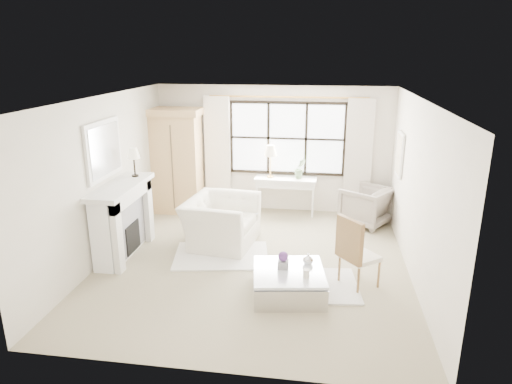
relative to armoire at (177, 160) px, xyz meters
The scene contains 32 objects.
floor 3.28m from the armoire, 48.80° to the right, with size 5.50×5.50×0.00m, color tan.
ceiling 3.44m from the armoire, 48.80° to the right, with size 5.50×5.50×0.00m, color silver.
wall_back 2.08m from the armoire, 12.27° to the left, with size 5.00×5.00×0.00m, color white.
wall_front 5.45m from the armoire, 68.21° to the right, with size 5.00×5.00×0.00m, color beige.
wall_left 2.37m from the armoire, 101.68° to the right, with size 5.50×5.50×0.00m, color beige.
wall_right 5.08m from the armoire, 27.06° to the right, with size 5.50×5.50×0.00m, color silver.
window_pane 2.40m from the armoire, 10.25° to the left, with size 2.40×0.02×1.50m, color white.
window_frame 2.40m from the armoire, 10.01° to the left, with size 2.50×0.04×1.50m, color black, non-canonical shape.
curtain_rod 2.70m from the armoire, ahead, with size 0.04×0.04×3.30m, color #C38F43.
curtain_left 0.90m from the armoire, 22.45° to the left, with size 0.55×0.10×2.47m, color white.
curtain_right 3.84m from the armoire, ahead, with size 0.55×0.10×2.47m, color beige.
fireplace 2.38m from the armoire, 96.21° to the right, with size 0.58×1.66×1.26m.
mirror_frame 2.46m from the armoire, 100.96° to the right, with size 0.05×1.15×0.95m, color white.
mirror_glass 2.45m from the armoire, 100.25° to the right, with size 0.02×1.00×0.80m, color silver.
art_frame 4.55m from the armoire, ahead, with size 0.04×0.62×0.82m, color white.
art_canvas 4.53m from the armoire, ahead, with size 0.01×0.52×0.72m, color beige.
mantel_lamp 1.87m from the armoire, 95.34° to the right, with size 0.22×0.22×0.51m.
armoire is the anchor object (origin of this frame).
console_table 2.45m from the armoire, ahead, with size 1.31×0.49×0.80m.
console_lamp 2.02m from the armoire, ahead, with size 0.28×0.28×0.69m.
orchid_plant 2.63m from the armoire, ahead, with size 0.24×0.19×0.43m, color #58734D.
side_table 2.29m from the armoire, 35.28° to the right, with size 0.40×0.40×0.51m.
rug_left 2.83m from the armoire, 56.29° to the right, with size 1.58×1.12×0.03m, color white.
rug_right 4.35m from the armoire, 45.08° to the right, with size 1.45×1.09×0.03m, color silver.
club_armchair 2.21m from the armoire, 50.89° to the right, with size 1.32×1.15×0.86m, color white.
wingback_chair 4.07m from the armoire, ahead, with size 0.83×0.86×0.78m, color gray.
french_chair 4.72m from the armoire, 37.64° to the right, with size 0.68×0.68×1.08m.
coffee_table 4.33m from the armoire, 50.54° to the right, with size 1.14×1.14×0.38m.
planter_box 4.17m from the armoire, 50.92° to the right, with size 0.15×0.15×0.11m, color gray.
planter_flowers 4.15m from the armoire, 50.92° to the right, with size 0.14×0.14×0.14m, color #5B3078.
pillar_candle 4.57m from the armoire, 49.47° to the right, with size 0.09×0.09×0.12m, color silver.
coffee_vase 4.26m from the armoire, 45.65° to the right, with size 0.15×0.15×0.16m, color silver.
Camera 1 is at (1.07, -6.83, 3.38)m, focal length 32.00 mm.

